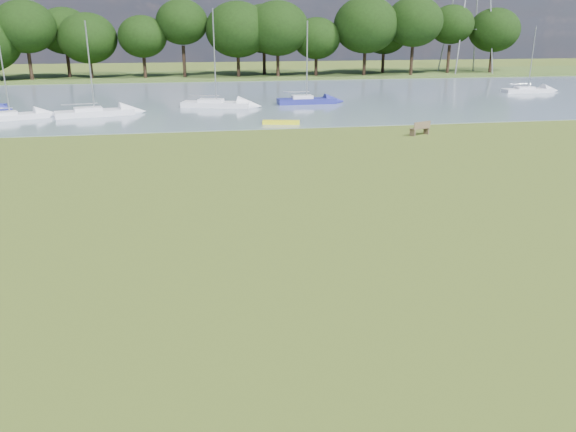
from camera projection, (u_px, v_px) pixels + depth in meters
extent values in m
plane|color=brown|center=(266.00, 228.00, 21.99)|extent=(220.00, 220.00, 0.00)
cube|color=slate|center=(212.00, 99.00, 61.15)|extent=(220.00, 40.00, 0.10)
cube|color=#4C6626|center=(202.00, 76.00, 89.11)|extent=(220.00, 20.00, 0.40)
cube|color=brown|center=(413.00, 133.00, 40.43)|extent=(0.28, 0.49, 0.50)
cube|color=brown|center=(426.00, 131.00, 41.18)|extent=(0.28, 0.49, 0.50)
cube|color=brown|center=(420.00, 128.00, 40.73)|extent=(1.70, 1.10, 0.05)
cube|color=brown|center=(422.00, 125.00, 40.47)|extent=(1.52, 0.70, 0.49)
cube|color=yellow|center=(281.00, 122.00, 45.08)|extent=(3.06, 1.35, 0.30)
cylinder|color=black|center=(41.00, 65.00, 80.78)|extent=(0.54, 0.54, 4.13)
ellipsoid|color=black|center=(36.00, 28.00, 79.17)|extent=(7.58, 7.58, 6.44)
cylinder|color=black|center=(92.00, 63.00, 81.91)|extent=(0.54, 0.54, 4.44)
ellipsoid|color=black|center=(88.00, 24.00, 80.17)|extent=(8.66, 8.66, 7.36)
cylinder|color=black|center=(141.00, 66.00, 83.24)|extent=(0.54, 0.54, 3.51)
ellipsoid|color=black|center=(139.00, 36.00, 81.87)|extent=(9.74, 9.74, 8.28)
cylinder|color=black|center=(189.00, 64.00, 84.37)|extent=(0.54, 0.54, 3.82)
ellipsoid|color=black|center=(187.00, 32.00, 82.88)|extent=(7.58, 7.58, 6.44)
cylinder|color=black|center=(235.00, 63.00, 85.50)|extent=(0.54, 0.54, 4.13)
ellipsoid|color=black|center=(234.00, 28.00, 83.88)|extent=(8.66, 8.66, 7.36)
cylinder|color=black|center=(281.00, 61.00, 86.63)|extent=(0.54, 0.54, 4.44)
ellipsoid|color=black|center=(280.00, 24.00, 84.89)|extent=(9.74, 9.74, 8.28)
cylinder|color=black|center=(325.00, 64.00, 87.96)|extent=(0.54, 0.54, 3.51)
ellipsoid|color=black|center=(325.00, 35.00, 86.59)|extent=(7.58, 7.58, 6.44)
cylinder|color=black|center=(367.00, 62.00, 89.09)|extent=(0.54, 0.54, 3.82)
ellipsoid|color=black|center=(369.00, 32.00, 87.59)|extent=(8.66, 8.66, 7.36)
cylinder|color=black|center=(409.00, 61.00, 90.22)|extent=(0.54, 0.54, 4.13)
ellipsoid|color=black|center=(411.00, 28.00, 88.60)|extent=(9.74, 9.74, 8.28)
cylinder|color=black|center=(450.00, 60.00, 91.35)|extent=(0.54, 0.54, 4.44)
ellipsoid|color=black|center=(453.00, 24.00, 89.61)|extent=(7.58, 7.58, 6.44)
cylinder|color=black|center=(489.00, 62.00, 92.68)|extent=(0.54, 0.54, 3.51)
ellipsoid|color=black|center=(492.00, 35.00, 91.30)|extent=(8.66, 8.66, 7.36)
cube|color=white|center=(528.00, 90.00, 66.88)|extent=(6.03, 1.70, 0.63)
cube|color=white|center=(524.00, 86.00, 66.67)|extent=(2.11, 1.33, 0.41)
cylinder|color=#A5A8AD|center=(532.00, 58.00, 65.69)|extent=(0.11, 0.11, 7.12)
cube|color=white|center=(95.00, 112.00, 49.32)|extent=(6.87, 3.39, 0.69)
cube|color=white|center=(88.00, 107.00, 48.98)|extent=(2.60, 1.97, 0.44)
cylinder|color=#A5A8AD|center=(90.00, 66.00, 48.08)|extent=(0.12, 0.12, 7.45)
cube|color=white|center=(10.00, 116.00, 47.36)|extent=(6.13, 3.80, 0.62)
cube|color=white|center=(3.00, 112.00, 47.00)|extent=(2.42, 2.00, 0.40)
cylinder|color=#A5A8AD|center=(3.00, 72.00, 46.20)|extent=(0.11, 0.11, 6.99)
cube|color=white|center=(216.00, 103.00, 54.66)|extent=(6.94, 3.74, 0.70)
cube|color=white|center=(211.00, 99.00, 54.58)|extent=(2.67, 2.09, 0.45)
cylinder|color=#A5A8AD|center=(214.00, 56.00, 53.24)|extent=(0.12, 0.12, 8.57)
cube|color=navy|center=(307.00, 100.00, 56.97)|extent=(5.95, 1.81, 0.78)
cube|color=white|center=(302.00, 95.00, 56.73)|extent=(2.10, 1.35, 0.50)
cylinder|color=#A5A8AD|center=(307.00, 60.00, 55.72)|extent=(0.13, 0.13, 7.45)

